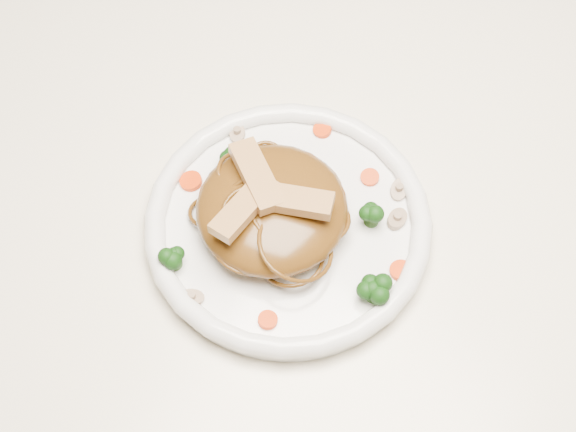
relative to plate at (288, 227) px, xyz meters
The scene contains 20 objects.
ground 0.76m from the plate, 37.89° to the left, with size 4.00×4.00×0.00m, color #4C2A1A.
table 0.13m from the plate, 37.89° to the left, with size 1.20×0.80×0.75m.
plate is the anchor object (origin of this frame).
noodle_mound 0.04m from the plate, 154.75° to the right, with size 0.14×0.14×0.05m, color #593410.
chicken_a 0.06m from the plate, 43.65° to the right, with size 0.08×0.02×0.01m, color tan.
chicken_b 0.07m from the plate, behind, with size 0.08×0.02×0.01m, color tan.
chicken_c 0.07m from the plate, 128.48° to the right, with size 0.07×0.02×0.01m, color tan.
broccoli_0 0.08m from the plate, 33.37° to the left, with size 0.03×0.03×0.03m, color #11440E, non-canonical shape.
broccoli_1 0.09m from the plate, 162.86° to the left, with size 0.02×0.02×0.03m, color #11440E, non-canonical shape.
broccoli_2 0.11m from the plate, 125.41° to the right, with size 0.03×0.03×0.03m, color #11440E, non-canonical shape.
broccoli_3 0.11m from the plate, 12.40° to the right, with size 0.03×0.03×0.03m, color #11440E, non-canonical shape.
carrot_0 0.09m from the plate, 64.03° to the left, with size 0.02×0.02×0.01m, color #E33A08.
carrot_1 0.10m from the plate, behind, with size 0.02×0.02×0.01m, color #E33A08.
carrot_2 0.11m from the plate, ahead, with size 0.02×0.02×0.01m, color #E33A08.
carrot_3 0.11m from the plate, 104.07° to the left, with size 0.02×0.02×0.01m, color #E33A08.
carrot_4 0.10m from the plate, 68.21° to the right, with size 0.02×0.02×0.01m, color #E33A08.
mushroom_0 0.12m from the plate, 105.77° to the right, with size 0.02×0.02×0.01m, color gray.
mushroom_1 0.10m from the plate, 33.73° to the left, with size 0.02×0.02×0.01m, color gray.
mushroom_2 0.11m from the plate, 148.68° to the left, with size 0.02×0.02×0.01m, color gray.
mushroom_3 0.11m from the plate, 50.18° to the left, with size 0.02×0.02×0.01m, color gray.
Camera 1 is at (0.14, -0.36, 1.44)m, focal length 51.03 mm.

